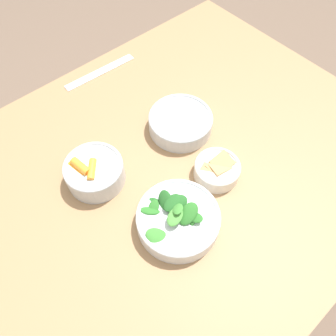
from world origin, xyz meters
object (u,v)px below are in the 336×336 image
object	(u,v)px
bowl_greens	(177,219)
ruler	(100,72)
bowl_beans_hotdog	(180,123)
bowl_cookies	(217,169)
bowl_carrots	(94,171)

from	to	relation	value
bowl_greens	ruler	world-z (taller)	bowl_greens
bowl_beans_hotdog	bowl_cookies	size ratio (longest dim) A/B	1.52
bowl_greens	bowl_cookies	bearing A→B (deg)	12.23
bowl_carrots	bowl_beans_hotdog	bearing A→B (deg)	-3.56
bowl_cookies	ruler	xyz separation A→B (m)	(-0.01, 0.53, -0.02)
bowl_beans_hotdog	ruler	bearing A→B (deg)	96.46
bowl_carrots	ruler	distance (m)	0.41
bowl_carrots	bowl_greens	distance (m)	0.24
bowl_cookies	ruler	size ratio (longest dim) A/B	0.47
bowl_carrots	bowl_cookies	bearing A→B (deg)	-38.47
bowl_cookies	ruler	bearing A→B (deg)	90.62
bowl_greens	ruler	size ratio (longest dim) A/B	0.78
bowl_carrots	ruler	size ratio (longest dim) A/B	0.59
bowl_carrots	ruler	bearing A→B (deg)	54.10
bowl_greens	bowl_beans_hotdog	distance (m)	0.30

